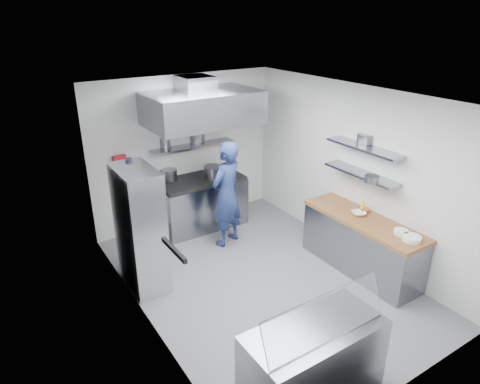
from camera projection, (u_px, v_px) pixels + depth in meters
floor at (261, 279)px, 6.58m from camera, size 5.00×5.00×0.00m
ceiling at (265, 96)px, 5.48m from camera, size 5.00×5.00×0.00m
wall_back at (185, 151)px, 7.96m from camera, size 3.60×2.80×0.02m
wall_front at (415, 284)px, 4.10m from camera, size 3.60×2.80×0.02m
wall_left at (141, 229)px, 5.13m from camera, size 2.80×5.00×0.02m
wall_right at (353, 172)px, 6.93m from camera, size 2.80×5.00×0.02m
gas_range at (202, 204)px, 8.08m from camera, size 1.60×0.80×0.90m
cooktop at (201, 180)px, 7.89m from camera, size 1.57×0.78×0.06m
stock_pot_left at (170, 175)px, 7.78m from camera, size 0.28×0.28×0.20m
stock_pot_mid at (213, 172)px, 7.84m from camera, size 0.35×0.35×0.24m
stock_pot_right at (218, 170)px, 8.07m from camera, size 0.25×0.25×0.16m
over_range_shelf at (193, 146)px, 7.84m from camera, size 1.60×0.30×0.04m
shelf_pot_a at (164, 142)px, 7.73m from camera, size 0.23×0.23×0.18m
shelf_pot_b at (196, 135)px, 8.04m from camera, size 0.32×0.32×0.22m
extractor_hood at (203, 108)px, 7.22m from camera, size 1.90×1.15×0.55m
hood_duct at (196, 83)px, 7.24m from camera, size 0.55×0.55×0.24m
red_firebox at (120, 163)px, 7.29m from camera, size 0.22×0.10×0.26m
chef at (227, 194)px, 7.28m from camera, size 0.79×0.66×1.86m
wire_rack at (140, 229)px, 6.13m from camera, size 0.50×0.90×1.85m
rack_bin_a at (138, 233)px, 6.27m from camera, size 0.18×0.22×0.20m
rack_bin_b at (126, 193)px, 6.37m from camera, size 0.13×0.16×0.14m
rack_jar at (129, 164)px, 6.08m from camera, size 0.10×0.10×0.18m
knife_strip at (174, 250)px, 4.39m from camera, size 0.04×0.55×0.05m
prep_counter_base at (361, 246)px, 6.69m from camera, size 0.62×2.00×0.84m
prep_counter_top at (364, 220)px, 6.51m from camera, size 0.65×2.04×0.06m
plate_stack_a at (412, 238)px, 5.87m from camera, size 0.26×0.26×0.06m
plate_stack_b at (401, 232)px, 6.04m from camera, size 0.20×0.20×0.06m
copper_pan at (365, 210)px, 6.70m from camera, size 0.15×0.15×0.06m
squeeze_bottle at (362, 206)px, 6.69m from camera, size 0.06×0.06×0.18m
mixing_bowl at (359, 213)px, 6.60m from camera, size 0.28×0.28×0.05m
wall_shelf_lower at (361, 174)px, 6.58m from camera, size 0.30×1.30×0.04m
wall_shelf_upper at (364, 148)px, 6.41m from camera, size 0.30×1.30×0.04m
shelf_pot_c at (372, 179)px, 6.18m from camera, size 0.21×0.21×0.10m
shelf_pot_d at (366, 138)px, 6.56m from camera, size 0.29×0.29×0.14m
display_case at (313, 361)px, 4.49m from camera, size 1.50×0.70×0.85m
display_glass at (326, 318)px, 4.14m from camera, size 1.47×0.19×0.42m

